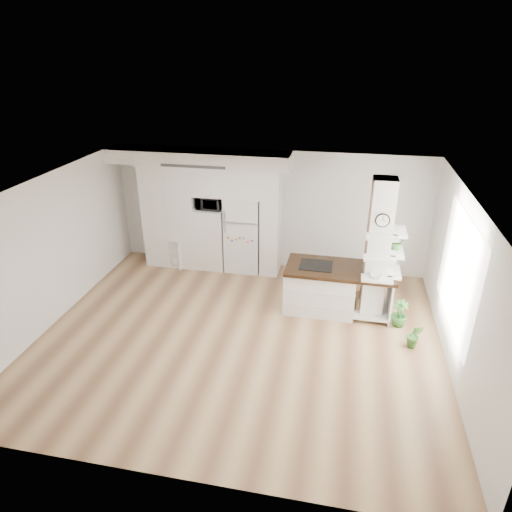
{
  "coord_description": "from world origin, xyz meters",
  "views": [
    {
      "loc": [
        1.63,
        -6.57,
        4.76
      ],
      "look_at": [
        0.12,
        0.9,
        1.19
      ],
      "focal_mm": 32.0,
      "sensor_mm": 36.0,
      "label": 1
    }
  ],
  "objects_px": {
    "refrigerator": "(244,233)",
    "floor_plant_a": "(415,336)",
    "kitchen_island": "(327,287)",
    "bookshelf": "(174,254)"
  },
  "relations": [
    {
      "from": "refrigerator",
      "to": "bookshelf",
      "type": "relative_size",
      "value": 2.54
    },
    {
      "from": "floor_plant_a",
      "to": "kitchen_island",
      "type": "bearing_deg",
      "value": 147.89
    },
    {
      "from": "refrigerator",
      "to": "kitchen_island",
      "type": "xyz_separation_m",
      "value": [
        1.96,
        -1.42,
        -0.4
      ]
    },
    {
      "from": "kitchen_island",
      "to": "floor_plant_a",
      "type": "bearing_deg",
      "value": -31.41
    },
    {
      "from": "refrigerator",
      "to": "floor_plant_a",
      "type": "distance_m",
      "value": 4.31
    },
    {
      "from": "kitchen_island",
      "to": "floor_plant_a",
      "type": "xyz_separation_m",
      "value": [
        1.56,
        -0.98,
        -0.24
      ]
    },
    {
      "from": "bookshelf",
      "to": "floor_plant_a",
      "type": "distance_m",
      "value": 5.6
    },
    {
      "from": "kitchen_island",
      "to": "floor_plant_a",
      "type": "distance_m",
      "value": 1.86
    },
    {
      "from": "refrigerator",
      "to": "floor_plant_a",
      "type": "xyz_separation_m",
      "value": [
        3.52,
        -2.4,
        -0.64
      ]
    },
    {
      "from": "floor_plant_a",
      "to": "refrigerator",
      "type": "bearing_deg",
      "value": 145.75
    }
  ]
}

